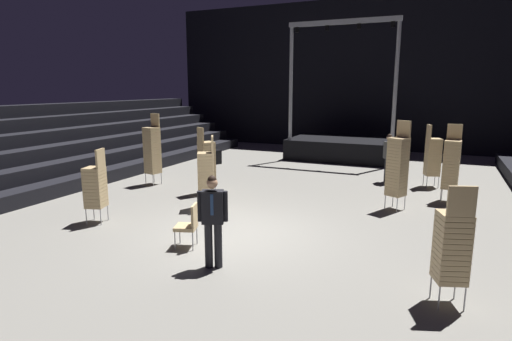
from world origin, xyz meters
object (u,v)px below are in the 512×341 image
chair_stack_mid_centre (152,150)px  chair_stack_rear_right (397,166)px  chair_stack_mid_left (206,172)px  chair_stack_rear_centre (451,164)px  stage_riser (345,146)px  chair_stack_rear_left (206,161)px  equipment_road_case (211,156)px  chair_stack_front_right (433,156)px  loose_chair_near_man (189,223)px  man_with_tie (213,216)px  crew_worker_near_stage (389,155)px  chair_stack_front_left (95,186)px  chair_stack_mid_right (452,246)px

chair_stack_mid_centre → chair_stack_rear_right: same height
chair_stack_mid_left → chair_stack_rear_centre: size_ratio=0.89×
stage_riser → chair_stack_rear_left: stage_riser is taller
stage_riser → equipment_road_case: (-5.23, -3.70, -0.29)m
chair_stack_front_right → chair_stack_mid_left: chair_stack_front_right is taller
equipment_road_case → loose_chair_near_man: loose_chair_near_man is taller
chair_stack_front_right → equipment_road_case: 9.26m
man_with_tie → crew_worker_near_stage: 9.08m
loose_chair_near_man → chair_stack_front_right: bearing=-48.3°
stage_riser → chair_stack_mid_left: 10.09m
stage_riser → chair_stack_front_left: (-3.63, -12.17, 0.35)m
chair_stack_front_right → chair_stack_mid_right: bearing=-16.0°
chair_stack_front_right → loose_chair_near_man: chair_stack_front_right is taller
chair_stack_mid_left → equipment_road_case: 7.16m
man_with_tie → chair_stack_rear_left: 5.70m
chair_stack_mid_left → chair_stack_rear_centre: bearing=-89.9°
equipment_road_case → chair_stack_mid_centre: bearing=-86.8°
loose_chair_near_man → equipment_road_case: bearing=8.6°
chair_stack_mid_right → chair_stack_rear_centre: chair_stack_rear_centre is taller
chair_stack_mid_right → crew_worker_near_stage: 8.76m
chair_stack_front_left → equipment_road_case: 8.64m
chair_stack_rear_left → loose_chair_near_man: chair_stack_rear_left is taller
chair_stack_front_left → crew_worker_near_stage: bearing=-55.7°
chair_stack_mid_left → loose_chair_near_man: size_ratio=2.17×
chair_stack_front_right → chair_stack_mid_left: 7.82m
chair_stack_mid_left → chair_stack_rear_right: bearing=-96.6°
loose_chair_near_man → chair_stack_rear_right: bearing=-57.0°
chair_stack_front_right → equipment_road_case: chair_stack_front_right is taller
crew_worker_near_stage → equipment_road_case: size_ratio=1.94×
chair_stack_front_right → chair_stack_rear_left: same height
chair_stack_mid_centre → chair_stack_rear_left: chair_stack_mid_centre is taller
chair_stack_mid_left → chair_stack_mid_right: 6.93m
chair_stack_front_left → chair_stack_mid_centre: (-1.34, 4.01, 0.29)m
chair_stack_front_right → chair_stack_rear_centre: (0.54, -1.83, 0.08)m
chair_stack_front_right → stage_riser: bearing=-158.5°
chair_stack_mid_right → chair_stack_rear_centre: bearing=69.5°
chair_stack_rear_left → chair_stack_rear_right: chair_stack_rear_right is taller
chair_stack_rear_centre → chair_stack_rear_right: bearing=51.9°
chair_stack_mid_right → chair_stack_rear_right: bearing=84.4°
chair_stack_mid_left → chair_stack_mid_centre: size_ratio=0.83×
man_with_tie → equipment_road_case: size_ratio=1.98×
chair_stack_front_right → chair_stack_mid_right: size_ratio=1.09×
stage_riser → chair_stack_mid_right: bearing=-71.2°
chair_stack_front_right → crew_worker_near_stage: bearing=-113.3°
chair_stack_front_left → crew_worker_near_stage: 9.83m
chair_stack_mid_left → chair_stack_front_right: bearing=-76.1°
stage_riser → crew_worker_near_stage: bearing=-60.8°
chair_stack_mid_centre → loose_chair_near_man: chair_stack_mid_centre is taller
chair_stack_rear_centre → crew_worker_near_stage: bearing=-39.5°
chair_stack_rear_left → crew_worker_near_stage: chair_stack_rear_left is taller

